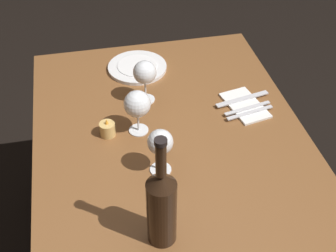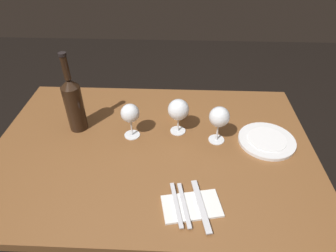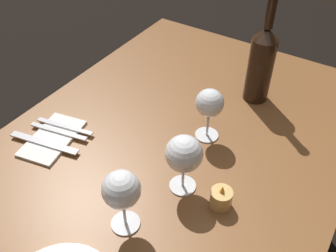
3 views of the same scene
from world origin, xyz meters
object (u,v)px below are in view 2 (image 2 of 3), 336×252
at_px(wine_glass_centre, 219,118).
at_px(fork_outer, 176,204).
at_px(dinner_plate, 267,140).
at_px(wine_bottle, 74,103).
at_px(wine_glass_right, 130,114).
at_px(folded_napkin, 192,206).
at_px(fork_inner, 184,205).
at_px(votive_candle, 179,113).
at_px(wine_glass_left, 178,110).
at_px(table_knife, 201,205).

bearing_deg(wine_glass_centre, fork_outer, -115.17).
bearing_deg(dinner_plate, wine_bottle, 175.60).
bearing_deg(wine_glass_right, folded_napkin, -55.39).
height_order(wine_glass_right, folded_napkin, wine_glass_right).
relative_size(folded_napkin, fork_inner, 1.16).
height_order(wine_glass_centre, folded_napkin, wine_glass_centre).
bearing_deg(votive_candle, wine_glass_right, -144.33).
distance_m(folded_napkin, fork_inner, 0.03).
relative_size(wine_glass_right, fork_outer, 0.87).
height_order(wine_glass_left, folded_napkin, wine_glass_left).
distance_m(wine_glass_left, votive_candle, 0.14).
relative_size(votive_candle, table_knife, 0.32).
relative_size(folded_napkin, table_knife, 0.99).
bearing_deg(wine_bottle, wine_glass_centre, -5.72).
height_order(votive_candle, table_knife, votive_candle).
distance_m(folded_napkin, table_knife, 0.03).
xyz_separation_m(dinner_plate, folded_napkin, (-0.32, -0.34, -0.00)).
height_order(wine_glass_left, table_knife, wine_glass_left).
distance_m(wine_glass_left, fork_inner, 0.41).
xyz_separation_m(votive_candle, folded_napkin, (0.05, -0.50, -0.02)).
height_order(fork_outer, table_knife, same).
bearing_deg(wine_glass_right, dinner_plate, -1.79).
distance_m(wine_glass_left, fork_outer, 0.41).
distance_m(wine_bottle, votive_candle, 0.46).
relative_size(wine_glass_left, dinner_plate, 0.68).
bearing_deg(fork_inner, fork_outer, 180.00).
xyz_separation_m(dinner_plate, table_knife, (-0.29, -0.34, 0.00)).
bearing_deg(table_knife, wine_glass_left, 101.72).
xyz_separation_m(wine_bottle, fork_inner, (0.46, -0.40, -0.12)).
bearing_deg(fork_outer, folded_napkin, 0.00).
bearing_deg(table_knife, wine_glass_right, 127.75).
bearing_deg(folded_napkin, wine_glass_right, 124.61).
distance_m(wine_glass_left, folded_napkin, 0.41).
relative_size(wine_glass_left, table_knife, 0.76).
bearing_deg(folded_napkin, fork_inner, 180.00).
xyz_separation_m(wine_glass_centre, wine_bottle, (-0.60, 0.06, 0.01)).
xyz_separation_m(wine_glass_centre, fork_inner, (-0.14, -0.34, -0.11)).
bearing_deg(wine_bottle, wine_glass_left, -0.98).
xyz_separation_m(wine_glass_right, wine_bottle, (-0.24, 0.04, 0.02)).
bearing_deg(table_knife, dinner_plate, 49.71).
bearing_deg(wine_glass_centre, table_knife, -103.24).
xyz_separation_m(fork_outer, table_knife, (0.08, 0.00, 0.00)).
xyz_separation_m(wine_glass_left, wine_glass_right, (-0.19, -0.04, 0.00)).
bearing_deg(wine_glass_right, wine_glass_centre, -2.49).
height_order(wine_glass_right, wine_glass_centre, wine_glass_centre).
height_order(folded_napkin, table_knife, table_knife).
distance_m(wine_bottle, folded_napkin, 0.64).
bearing_deg(folded_napkin, dinner_plate, 46.88).
distance_m(dinner_plate, fork_outer, 0.50).
bearing_deg(table_knife, wine_bottle, 142.20).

